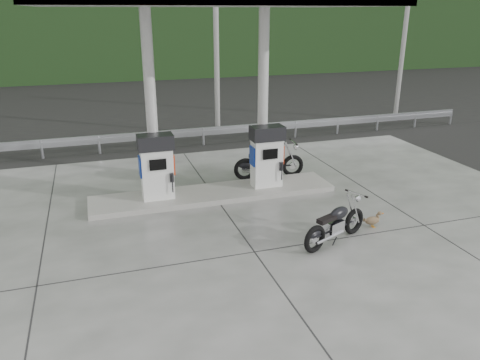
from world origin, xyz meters
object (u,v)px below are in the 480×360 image
object	(u,v)px
gas_pump_left	(157,167)
gas_pump_right	(267,156)
motorcycle_left	(336,224)
duck	(372,221)
motorcycle_right	(269,163)

from	to	relation	value
gas_pump_left	gas_pump_right	world-z (taller)	same
gas_pump_left	motorcycle_left	distance (m)	5.08
duck	motorcycle_left	bearing A→B (deg)	-159.04
gas_pump_right	motorcycle_right	bearing A→B (deg)	64.64
motorcycle_left	motorcycle_right	xyz separation A→B (m)	(0.15, 4.61, 0.05)
gas_pump_left	motorcycle_right	bearing A→B (deg)	15.13
gas_pump_left	duck	xyz separation A→B (m)	(4.79, -3.18, -0.88)
motorcycle_right	gas_pump_left	bearing A→B (deg)	-160.05
gas_pump_left	gas_pump_right	size ratio (longest dim) A/B	1.00
gas_pump_left	gas_pump_right	distance (m)	3.20
motorcycle_left	motorcycle_right	size ratio (longest dim) A/B	0.90
gas_pump_right	motorcycle_right	size ratio (longest dim) A/B	0.84
motorcycle_left	motorcycle_right	world-z (taller)	motorcycle_right
gas_pump_right	motorcycle_right	xyz separation A→B (m)	(0.47, 0.99, -0.54)
duck	motorcycle_right	bearing A→B (deg)	107.13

